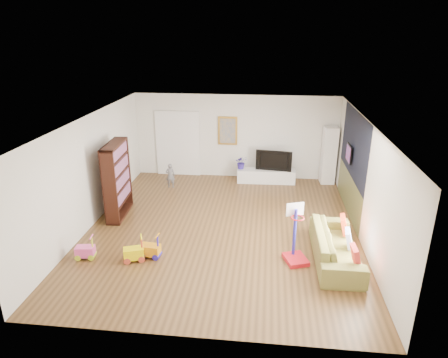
# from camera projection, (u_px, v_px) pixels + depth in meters

# --- Properties ---
(floor) EXTENTS (6.50, 7.50, 0.00)m
(floor) POSITION_uv_depth(u_px,v_px,m) (222.00, 228.00, 9.85)
(floor) COLOR brown
(floor) RESTS_ON ground
(ceiling) EXTENTS (6.50, 7.50, 0.00)m
(ceiling) POSITION_uv_depth(u_px,v_px,m) (222.00, 120.00, 8.90)
(ceiling) COLOR white
(ceiling) RESTS_ON ground
(wall_back) EXTENTS (6.50, 0.00, 2.70)m
(wall_back) POSITION_uv_depth(u_px,v_px,m) (236.00, 137.00, 12.86)
(wall_back) COLOR silver
(wall_back) RESTS_ON ground
(wall_front) EXTENTS (6.50, 0.00, 2.70)m
(wall_front) POSITION_uv_depth(u_px,v_px,m) (193.00, 265.00, 5.89)
(wall_front) COLOR silver
(wall_front) RESTS_ON ground
(wall_left) EXTENTS (0.00, 7.50, 2.70)m
(wall_left) POSITION_uv_depth(u_px,v_px,m) (90.00, 172.00, 9.71)
(wall_left) COLOR silver
(wall_left) RESTS_ON ground
(wall_right) EXTENTS (0.00, 7.50, 2.70)m
(wall_right) POSITION_uv_depth(u_px,v_px,m) (364.00, 183.00, 9.04)
(wall_right) COLOR silver
(wall_right) RESTS_ON ground
(navy_accent) EXTENTS (0.01, 3.20, 1.70)m
(navy_accent) POSITION_uv_depth(u_px,v_px,m) (354.00, 145.00, 10.16)
(navy_accent) COLOR black
(navy_accent) RESTS_ON wall_right
(olive_wainscot) EXTENTS (0.01, 3.20, 1.00)m
(olive_wainscot) POSITION_uv_depth(u_px,v_px,m) (348.00, 193.00, 10.64)
(olive_wainscot) COLOR brown
(olive_wainscot) RESTS_ON wall_right
(doorway) EXTENTS (1.45, 0.06, 2.10)m
(doorway) POSITION_uv_depth(u_px,v_px,m) (178.00, 144.00, 13.13)
(doorway) COLOR white
(doorway) RESTS_ON ground
(painting_back) EXTENTS (0.62, 0.06, 0.92)m
(painting_back) POSITION_uv_depth(u_px,v_px,m) (228.00, 131.00, 12.78)
(painting_back) COLOR gold
(painting_back) RESTS_ON wall_back
(artwork_right) EXTENTS (0.04, 0.56, 0.46)m
(artwork_right) POSITION_uv_depth(u_px,v_px,m) (349.00, 153.00, 10.46)
(artwork_right) COLOR #7F3F8C
(artwork_right) RESTS_ON wall_right
(media_console) EXTENTS (1.84, 0.51, 0.43)m
(media_console) POSITION_uv_depth(u_px,v_px,m) (266.00, 176.00, 12.74)
(media_console) COLOR silver
(media_console) RESTS_ON ground
(tall_cabinet) EXTENTS (0.45, 0.45, 1.81)m
(tall_cabinet) POSITION_uv_depth(u_px,v_px,m) (329.00, 155.00, 12.46)
(tall_cabinet) COLOR white
(tall_cabinet) RESTS_ON ground
(bookshelf) EXTENTS (0.44, 1.35, 1.95)m
(bookshelf) POSITION_uv_depth(u_px,v_px,m) (117.00, 180.00, 10.25)
(bookshelf) COLOR black
(bookshelf) RESTS_ON ground
(sofa) EXTENTS (0.90, 2.26, 0.66)m
(sofa) POSITION_uv_depth(u_px,v_px,m) (336.00, 246.00, 8.41)
(sofa) COLOR olive
(sofa) RESTS_ON ground
(basketball_hoop) EXTENTS (0.59, 0.65, 1.28)m
(basketball_hoop) POSITION_uv_depth(u_px,v_px,m) (297.00, 235.00, 8.22)
(basketball_hoop) COLOR red
(basketball_hoop) RESTS_ON ground
(ride_on_yellow) EXTENTS (0.48, 0.39, 0.56)m
(ride_on_yellow) POSITION_uv_depth(u_px,v_px,m) (133.00, 249.00, 8.38)
(ride_on_yellow) COLOR #F8E204
(ride_on_yellow) RESTS_ON ground
(ride_on_orange) EXTENTS (0.43, 0.29, 0.55)m
(ride_on_orange) POSITION_uv_depth(u_px,v_px,m) (150.00, 246.00, 8.52)
(ride_on_orange) COLOR orange
(ride_on_orange) RESTS_ON ground
(ride_on_pink) EXTENTS (0.42, 0.29, 0.52)m
(ride_on_pink) POSITION_uv_depth(u_px,v_px,m) (85.00, 247.00, 8.48)
(ride_on_pink) COLOR #F952AC
(ride_on_pink) RESTS_ON ground
(child) EXTENTS (0.30, 0.22, 0.77)m
(child) POSITION_uv_depth(u_px,v_px,m) (170.00, 176.00, 12.26)
(child) COLOR slate
(child) RESTS_ON ground
(tv) EXTENTS (1.14, 0.30, 0.65)m
(tv) POSITION_uv_depth(u_px,v_px,m) (274.00, 160.00, 12.56)
(tv) COLOR black
(tv) RESTS_ON media_console
(vase_plant) EXTENTS (0.43, 0.38, 0.43)m
(vase_plant) POSITION_uv_depth(u_px,v_px,m) (241.00, 162.00, 12.67)
(vase_plant) COLOR #302190
(vase_plant) RESTS_ON media_console
(pillow_left) EXTENTS (0.12, 0.38, 0.38)m
(pillow_left) POSITION_uv_depth(u_px,v_px,m) (356.00, 256.00, 7.69)
(pillow_left) COLOR red
(pillow_left) RESTS_ON sofa
(pillow_center) EXTENTS (0.14, 0.37, 0.36)m
(pillow_center) POSITION_uv_depth(u_px,v_px,m) (349.00, 238.00, 8.33)
(pillow_center) COLOR white
(pillow_center) RESTS_ON sofa
(pillow_right) EXTENTS (0.15, 0.40, 0.39)m
(pillow_right) POSITION_uv_depth(u_px,v_px,m) (344.00, 225.00, 8.91)
(pillow_right) COLOR #B22F13
(pillow_right) RESTS_ON sofa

